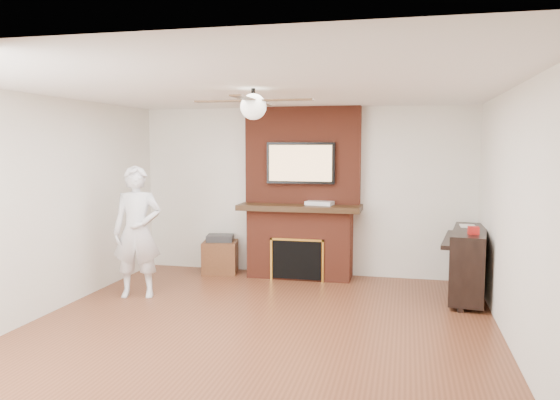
% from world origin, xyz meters
% --- Properties ---
extents(room_shell, '(5.36, 5.86, 2.86)m').
position_xyz_m(room_shell, '(0.00, 0.00, 1.25)').
color(room_shell, '#5C2F1B').
rests_on(room_shell, ground).
extents(fireplace, '(1.78, 0.64, 2.50)m').
position_xyz_m(fireplace, '(0.00, 2.55, 1.00)').
color(fireplace, maroon).
rests_on(fireplace, ground).
extents(tv, '(1.00, 0.08, 0.60)m').
position_xyz_m(tv, '(0.00, 2.50, 1.68)').
color(tv, black).
rests_on(tv, fireplace).
extents(ceiling_fan, '(1.21, 1.21, 0.31)m').
position_xyz_m(ceiling_fan, '(-0.00, 0.00, 2.33)').
color(ceiling_fan, black).
rests_on(ceiling_fan, room_shell).
extents(person, '(0.70, 0.56, 1.68)m').
position_xyz_m(person, '(-1.83, 1.00, 0.84)').
color(person, silver).
rests_on(person, ground).
extents(side_table, '(0.59, 0.59, 0.58)m').
position_xyz_m(side_table, '(-1.24, 2.48, 0.27)').
color(side_table, '#542E18').
rests_on(side_table, ground).
extents(piano, '(0.67, 1.39, 0.97)m').
position_xyz_m(piano, '(2.28, 1.85, 0.47)').
color(piano, black).
rests_on(piano, ground).
extents(cable_box, '(0.41, 0.28, 0.05)m').
position_xyz_m(cable_box, '(0.29, 2.45, 1.11)').
color(cable_box, silver).
rests_on(cable_box, fireplace).
extents(candle_orange, '(0.07, 0.07, 0.11)m').
position_xyz_m(candle_orange, '(-0.08, 2.36, 0.06)').
color(candle_orange, '#CC5C18').
rests_on(candle_orange, ground).
extents(candle_green, '(0.07, 0.07, 0.10)m').
position_xyz_m(candle_green, '(-0.12, 2.33, 0.05)').
color(candle_green, '#538E39').
rests_on(candle_green, ground).
extents(candle_cream, '(0.08, 0.08, 0.10)m').
position_xyz_m(candle_cream, '(0.07, 2.38, 0.05)').
color(candle_cream, beige).
rests_on(candle_cream, ground).
extents(candle_blue, '(0.06, 0.06, 0.09)m').
position_xyz_m(candle_blue, '(0.28, 2.33, 0.04)').
color(candle_blue, teal).
rests_on(candle_blue, ground).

